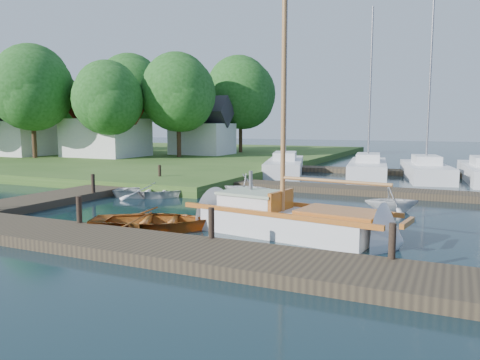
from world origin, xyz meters
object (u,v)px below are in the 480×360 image
at_px(sailboat, 293,223).
at_px(tree_3, 179,93).
at_px(marina_boat_2, 426,169).
at_px(tree_1, 32,88).
at_px(tree_4, 131,92).
at_px(house_b, 20,129).
at_px(mooring_post_1, 79,210).
at_px(mooring_post_2, 211,223).
at_px(tender_d, 392,198).
at_px(marina_boat_0, 285,164).
at_px(mooring_post_3, 392,241).
at_px(house_a, 106,127).
at_px(mooring_post_5, 160,173).
at_px(marina_boat_1, 368,167).
at_px(tree_5, 55,102).
at_px(tender_b, 248,185).
at_px(tree_7, 241,93).
at_px(house_c, 202,131).
at_px(tree_2, 108,98).
at_px(tender_a, 152,189).
at_px(mooring_post_4, 93,183).

relative_size(sailboat, tree_3, 1.12).
distance_m(sailboat, marina_boat_2, 16.97).
height_order(tree_1, tree_4, tree_4).
bearing_deg(house_b, mooring_post_1, -37.23).
relative_size(mooring_post_2, tree_3, 0.09).
relative_size(tender_d, marina_boat_0, 0.17).
relative_size(mooring_post_3, tree_3, 0.09).
bearing_deg(house_a, mooring_post_5, -40.24).
distance_m(mooring_post_3, marina_boat_1, 19.97).
relative_size(tree_4, tree_5, 1.19).
xyz_separation_m(tree_4, tree_5, (-8.00, -2.00, -0.95)).
distance_m(tender_b, tree_7, 26.33).
distance_m(mooring_post_1, tender_d, 11.00).
relative_size(mooring_post_2, tree_1, 0.09).
distance_m(mooring_post_5, tree_3, 15.66).
bearing_deg(house_c, tree_1, -135.14).
height_order(mooring_post_5, marina_boat_1, marina_boat_1).
height_order(marina_boat_1, house_b, marina_boat_1).
bearing_deg(tree_7, house_a, -128.53).
distance_m(tender_b, tree_2, 20.95).
bearing_deg(house_a, tree_1, -135.34).
bearing_deg(tree_2, marina_boat_2, 0.28).
distance_m(house_a, tree_4, 7.23).
xyz_separation_m(house_a, house_b, (-8.00, -2.00, -0.19)).
bearing_deg(marina_boat_2, tree_2, 78.81).
distance_m(tender_a, marina_boat_0, 12.35).
bearing_deg(tender_d, marina_boat_1, -9.71).
distance_m(sailboat, tree_2, 27.19).
bearing_deg(tender_d, tree_7, 12.57).
distance_m(tender_a, tree_3, 19.41).
bearing_deg(tree_5, tender_b, -30.66).
height_order(marina_boat_0, tree_7, marina_boat_0).
bearing_deg(mooring_post_1, tender_b, 75.21).
height_order(mooring_post_5, tree_5, tree_5).
relative_size(tender_a, marina_boat_2, 0.29).
relative_size(mooring_post_1, house_c, 0.15).
distance_m(marina_boat_1, marina_boat_2, 3.47).
xyz_separation_m(mooring_post_3, sailboat, (-3.07, 2.40, -0.36)).
xyz_separation_m(mooring_post_2, mooring_post_4, (-8.50, 5.00, 0.00)).
height_order(mooring_post_3, tree_5, tree_5).
height_order(sailboat, tree_1, tree_1).
bearing_deg(tender_b, mooring_post_3, -135.73).
relative_size(mooring_post_1, tender_a, 0.24).
bearing_deg(marina_boat_2, sailboat, 159.54).
distance_m(mooring_post_4, marina_boat_0, 14.39).
distance_m(tender_d, marina_boat_2, 11.71).
bearing_deg(marina_boat_2, tree_5, 69.14).
height_order(mooring_post_2, house_a, house_a).
bearing_deg(marina_boat_2, marina_boat_0, 80.49).
relative_size(tender_a, tree_4, 0.35).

